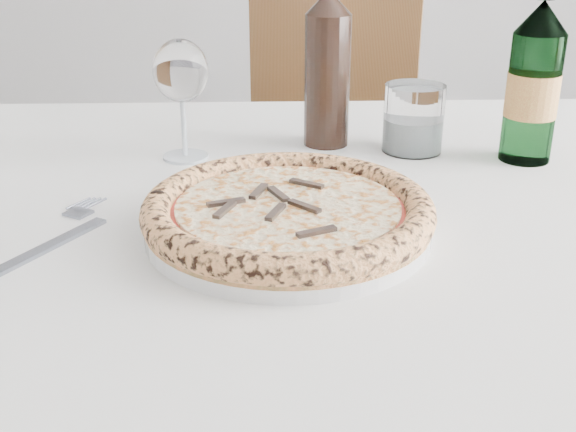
{
  "coord_description": "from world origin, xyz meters",
  "views": [
    {
      "loc": [
        0.15,
        -0.79,
        1.07
      ],
      "look_at": [
        0.1,
        -0.11,
        0.78
      ],
      "focal_mm": 45.0,
      "sensor_mm": 36.0,
      "label": 1
    }
  ],
  "objects_px": {
    "chair_far": "(324,166)",
    "plate": "(288,226)",
    "wine_glass": "(181,74)",
    "wine_bottle": "(327,67)",
    "dining_table": "(295,262)",
    "tumbler": "(413,123)",
    "beer_bottle": "(534,83)",
    "pizza": "(288,210)"
  },
  "relations": [
    {
      "from": "pizza",
      "to": "tumbler",
      "type": "bearing_deg",
      "value": 62.72
    },
    {
      "from": "tumbler",
      "to": "wine_bottle",
      "type": "height_order",
      "value": "wine_bottle"
    },
    {
      "from": "pizza",
      "to": "tumbler",
      "type": "xyz_separation_m",
      "value": [
        0.15,
        0.29,
        0.01
      ]
    },
    {
      "from": "dining_table",
      "to": "wine_glass",
      "type": "relative_size",
      "value": 10.09
    },
    {
      "from": "pizza",
      "to": "tumbler",
      "type": "relative_size",
      "value": 3.27
    },
    {
      "from": "chair_far",
      "to": "plate",
      "type": "bearing_deg",
      "value": -90.82
    },
    {
      "from": "dining_table",
      "to": "plate",
      "type": "relative_size",
      "value": 5.46
    },
    {
      "from": "dining_table",
      "to": "tumbler",
      "type": "height_order",
      "value": "tumbler"
    },
    {
      "from": "dining_table",
      "to": "tumbler",
      "type": "relative_size",
      "value": 17.44
    },
    {
      "from": "tumbler",
      "to": "wine_bottle",
      "type": "distance_m",
      "value": 0.14
    },
    {
      "from": "dining_table",
      "to": "beer_bottle",
      "type": "height_order",
      "value": "beer_bottle"
    },
    {
      "from": "pizza",
      "to": "wine_glass",
      "type": "distance_m",
      "value": 0.29
    },
    {
      "from": "chair_far",
      "to": "plate",
      "type": "height_order",
      "value": "chair_far"
    },
    {
      "from": "beer_bottle",
      "to": "plate",
      "type": "bearing_deg",
      "value": -138.42
    },
    {
      "from": "wine_bottle",
      "to": "pizza",
      "type": "bearing_deg",
      "value": -95.33
    },
    {
      "from": "wine_glass",
      "to": "wine_bottle",
      "type": "xyz_separation_m",
      "value": [
        0.19,
        0.08,
        -0.0
      ]
    },
    {
      "from": "beer_bottle",
      "to": "wine_bottle",
      "type": "xyz_separation_m",
      "value": [
        -0.27,
        0.05,
        0.01
      ]
    },
    {
      "from": "dining_table",
      "to": "plate",
      "type": "height_order",
      "value": "plate"
    },
    {
      "from": "wine_glass",
      "to": "tumbler",
      "type": "bearing_deg",
      "value": 10.6
    },
    {
      "from": "beer_bottle",
      "to": "wine_bottle",
      "type": "distance_m",
      "value": 0.27
    },
    {
      "from": "wine_bottle",
      "to": "dining_table",
      "type": "bearing_deg",
      "value": -97.85
    },
    {
      "from": "chair_far",
      "to": "wine_glass",
      "type": "distance_m",
      "value": 0.73
    },
    {
      "from": "plate",
      "to": "pizza",
      "type": "height_order",
      "value": "pizza"
    },
    {
      "from": "plate",
      "to": "wine_glass",
      "type": "height_order",
      "value": "wine_glass"
    },
    {
      "from": "dining_table",
      "to": "wine_bottle",
      "type": "xyz_separation_m",
      "value": [
        0.03,
        0.21,
        0.19
      ]
    },
    {
      "from": "tumbler",
      "to": "beer_bottle",
      "type": "relative_size",
      "value": 0.36
    },
    {
      "from": "wine_glass",
      "to": "wine_bottle",
      "type": "relative_size",
      "value": 0.62
    },
    {
      "from": "dining_table",
      "to": "pizza",
      "type": "xyz_separation_m",
      "value": [
        -0.0,
        -0.1,
        0.11
      ]
    },
    {
      "from": "plate",
      "to": "tumbler",
      "type": "relative_size",
      "value": 3.19
    },
    {
      "from": "plate",
      "to": "wine_glass",
      "type": "relative_size",
      "value": 1.85
    },
    {
      "from": "plate",
      "to": "pizza",
      "type": "xyz_separation_m",
      "value": [
        -0.0,
        -0.0,
        0.02
      ]
    },
    {
      "from": "wine_glass",
      "to": "tumbler",
      "type": "height_order",
      "value": "wine_glass"
    },
    {
      "from": "pizza",
      "to": "tumbler",
      "type": "distance_m",
      "value": 0.32
    },
    {
      "from": "beer_bottle",
      "to": "wine_glass",
      "type": "bearing_deg",
      "value": -175.99
    },
    {
      "from": "chair_far",
      "to": "wine_bottle",
      "type": "xyz_separation_m",
      "value": [
        0.02,
        -0.54,
        0.33
      ]
    },
    {
      "from": "chair_far",
      "to": "pizza",
      "type": "xyz_separation_m",
      "value": [
        -0.01,
        -0.85,
        0.25
      ]
    },
    {
      "from": "plate",
      "to": "wine_bottle",
      "type": "distance_m",
      "value": 0.33
    },
    {
      "from": "chair_far",
      "to": "plate",
      "type": "relative_size",
      "value": 3.16
    },
    {
      "from": "chair_far",
      "to": "wine_glass",
      "type": "bearing_deg",
      "value": -105.3
    },
    {
      "from": "beer_bottle",
      "to": "pizza",
      "type": "bearing_deg",
      "value": -138.42
    },
    {
      "from": "dining_table",
      "to": "chair_far",
      "type": "xyz_separation_m",
      "value": [
        0.01,
        0.75,
        -0.14
      ]
    },
    {
      "from": "dining_table",
      "to": "beer_bottle",
      "type": "xyz_separation_m",
      "value": [
        0.3,
        0.16,
        0.19
      ]
    }
  ]
}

